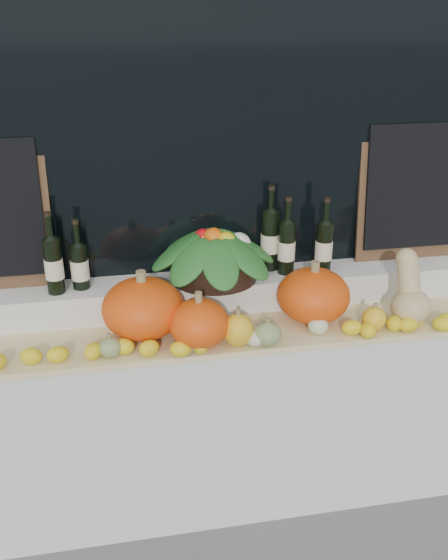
# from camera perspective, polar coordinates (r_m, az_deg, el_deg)

# --- Properties ---
(display_sill) EXTENTS (2.30, 0.55, 0.88)m
(display_sill) POSITION_cam_1_polar(r_m,az_deg,el_deg) (2.91, -0.28, -11.70)
(display_sill) COLOR silver
(display_sill) RESTS_ON ground
(rear_tier) EXTENTS (2.30, 0.25, 0.16)m
(rear_tier) POSITION_cam_1_polar(r_m,az_deg,el_deg) (2.77, -0.87, -1.15)
(rear_tier) COLOR silver
(rear_tier) RESTS_ON display_sill
(straw_bedding) EXTENTS (2.10, 0.32, 0.02)m
(straw_bedding) POSITION_cam_1_polar(r_m,az_deg,el_deg) (2.56, 0.21, -5.10)
(straw_bedding) COLOR tan
(straw_bedding) RESTS_ON display_sill
(pumpkin_left) EXTENTS (0.40, 0.40, 0.24)m
(pumpkin_left) POSITION_cam_1_polar(r_m,az_deg,el_deg) (2.50, -7.43, -2.59)
(pumpkin_left) COLOR #E74B0C
(pumpkin_left) RESTS_ON straw_bedding
(pumpkin_right) EXTENTS (0.39, 0.39, 0.23)m
(pumpkin_right) POSITION_cam_1_polar(r_m,az_deg,el_deg) (2.64, 8.18, -1.40)
(pumpkin_right) COLOR #E74B0C
(pumpkin_right) RESTS_ON straw_bedding
(pumpkin_center) EXTENTS (0.24, 0.24, 0.19)m
(pumpkin_center) POSITION_cam_1_polar(r_m,az_deg,el_deg) (2.43, -2.30, -4.01)
(pumpkin_center) COLOR #E74B0C
(pumpkin_center) RESTS_ON straw_bedding
(butternut_squash) EXTENTS (0.17, 0.22, 0.30)m
(butternut_squash) POSITION_cam_1_polar(r_m,az_deg,el_deg) (2.71, 16.63, -1.33)
(butternut_squash) COLOR tan
(butternut_squash) RESTS_ON straw_bedding
(decorative_gourds) EXTENTS (1.16, 0.15, 0.16)m
(decorative_gourds) POSITION_cam_1_polar(r_m,az_deg,el_deg) (2.46, 2.65, -4.76)
(decorative_gourds) COLOR #315C1B
(decorative_gourds) RESTS_ON straw_bedding
(lemon_heap) EXTENTS (2.20, 0.16, 0.06)m
(lemon_heap) POSITION_cam_1_polar(r_m,az_deg,el_deg) (2.45, 0.70, -5.43)
(lemon_heap) COLOR yellow
(lemon_heap) RESTS_ON straw_bedding
(produce_bowl) EXTENTS (0.58, 0.58, 0.24)m
(produce_bowl) POSITION_cam_1_polar(r_m,az_deg,el_deg) (2.68, -0.97, 2.45)
(produce_bowl) COLOR black
(produce_bowl) RESTS_ON rear_tier
(wine_bottle_far_left) EXTENTS (0.08, 0.08, 0.35)m
(wine_bottle_far_left) POSITION_cam_1_polar(r_m,az_deg,el_deg) (2.63, -15.30, 1.33)
(wine_bottle_far_left) COLOR black
(wine_bottle_far_left) RESTS_ON rear_tier
(wine_bottle_near_left) EXTENTS (0.08, 0.08, 0.30)m
(wine_bottle_near_left) POSITION_cam_1_polar(r_m,az_deg,el_deg) (2.66, -13.06, 1.25)
(wine_bottle_near_left) COLOR black
(wine_bottle_near_left) RESTS_ON rear_tier
(wine_bottle_tall) EXTENTS (0.08, 0.08, 0.38)m
(wine_bottle_tall) POSITION_cam_1_polar(r_m,az_deg,el_deg) (2.77, 4.23, 3.70)
(wine_bottle_tall) COLOR black
(wine_bottle_tall) RESTS_ON rear_tier
(wine_bottle_near_right) EXTENTS (0.08, 0.08, 0.35)m
(wine_bottle_near_right) POSITION_cam_1_polar(r_m,az_deg,el_deg) (2.74, 5.75, 3.03)
(wine_bottle_near_right) COLOR black
(wine_bottle_near_right) RESTS_ON rear_tier
(wine_bottle_far_right) EXTENTS (0.08, 0.08, 0.34)m
(wine_bottle_far_right) POSITION_cam_1_polar(r_m,az_deg,el_deg) (2.78, 9.12, 3.03)
(wine_bottle_far_right) COLOR black
(wine_bottle_far_right) RESTS_ON rear_tier
(chalkboard_right) EXTENTS (0.50, 0.09, 0.62)m
(chalkboard_right) POSITION_cam_1_polar(r_m,az_deg,el_deg) (2.97, 16.78, 7.89)
(chalkboard_right) COLOR #4C331E
(chalkboard_right) RESTS_ON rear_tier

